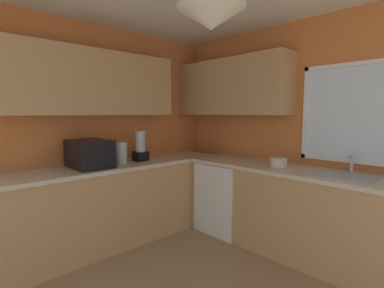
% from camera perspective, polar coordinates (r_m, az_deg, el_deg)
% --- Properties ---
extents(room_shell, '(4.03, 3.55, 2.54)m').
position_cam_1_polar(room_shell, '(2.86, -1.14, 12.55)').
color(room_shell, '#D17238').
rests_on(room_shell, ground_plane).
extents(counter_run_left, '(0.65, 3.16, 0.90)m').
position_cam_1_polar(counter_run_left, '(3.40, -17.58, -11.64)').
color(counter_run_left, tan).
rests_on(counter_run_left, ground_plane).
extents(counter_run_back, '(3.12, 0.65, 0.90)m').
position_cam_1_polar(counter_run_back, '(3.16, 24.80, -13.31)').
color(counter_run_back, tan).
rests_on(counter_run_back, ground_plane).
extents(dishwasher, '(0.60, 0.60, 0.86)m').
position_cam_1_polar(dishwasher, '(3.72, 7.04, -10.21)').
color(dishwasher, white).
rests_on(dishwasher, ground_plane).
extents(microwave, '(0.48, 0.36, 0.29)m').
position_cam_1_polar(microwave, '(3.23, -19.56, -1.81)').
color(microwave, black).
rests_on(microwave, counter_run_left).
extents(kettle, '(0.15, 0.15, 0.24)m').
position_cam_1_polar(kettle, '(3.37, -13.91, -1.72)').
color(kettle, '#B7B7BC').
rests_on(kettle, counter_run_left).
extents(sink_assembly, '(0.53, 0.40, 0.19)m').
position_cam_1_polar(sink_assembly, '(3.00, 28.00, -5.37)').
color(sink_assembly, '#9EA0A5').
rests_on(sink_assembly, counter_run_back).
extents(bowl, '(0.18, 0.18, 0.09)m').
position_cam_1_polar(bowl, '(3.26, 16.68, -3.43)').
color(bowl, beige).
rests_on(bowl, counter_run_back).
extents(blender_appliance, '(0.15, 0.15, 0.36)m').
position_cam_1_polar(blender_appliance, '(3.52, -10.16, -0.64)').
color(blender_appliance, black).
rests_on(blender_appliance, counter_run_left).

